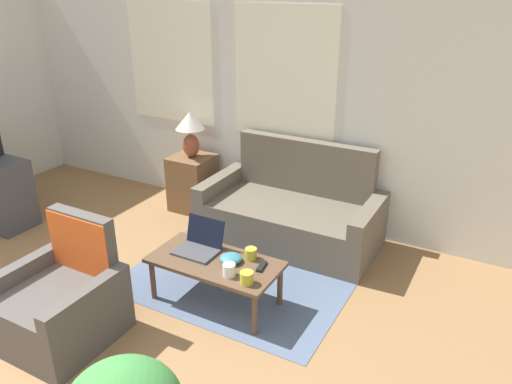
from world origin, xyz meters
TOP-DOWN VIEW (x-y plane):
  - wall_back at (-0.00, 3.73)m, footprint 6.58×0.06m
  - rug at (0.84, 2.63)m, footprint 1.87×1.87m
  - couch at (0.93, 3.30)m, footprint 1.72×0.85m
  - armchair at (0.09, 1.18)m, footprint 0.76×0.74m
  - side_table at (-0.34, 3.41)m, footprint 0.44×0.44m
  - table_lamp at (-0.34, 3.41)m, footprint 0.31×0.31m
  - coffee_table at (0.84, 2.03)m, footprint 1.04×0.52m
  - laptop at (0.65, 2.11)m, footprint 0.34×0.30m
  - cup_navy at (1.08, 2.19)m, footprint 0.09×0.09m
  - cup_yellow at (1.05, 1.90)m, footprint 0.10×0.10m
  - cup_white at (1.22, 1.88)m, footprint 0.10×0.10m
  - snack_bowl at (0.96, 2.08)m, footprint 0.17×0.17m
  - tv_remote at (1.21, 2.12)m, footprint 0.07×0.16m

SIDE VIEW (x-z plane):
  - rug at x=0.84m, z-range 0.00..0.01m
  - armchair at x=0.09m, z-range -0.18..0.70m
  - couch at x=0.93m, z-range -0.20..0.74m
  - side_table at x=-0.34m, z-range 0.00..0.62m
  - coffee_table at x=0.84m, z-range 0.15..0.53m
  - tv_remote at x=1.21m, z-range 0.38..0.40m
  - snack_bowl at x=0.96m, z-range 0.38..0.44m
  - cup_navy at x=1.08m, z-range 0.38..0.47m
  - cup_white at x=1.22m, z-range 0.38..0.48m
  - cup_yellow at x=1.05m, z-range 0.38..0.48m
  - laptop at x=0.65m, z-range 0.31..0.56m
  - table_lamp at x=-0.34m, z-range 0.68..1.18m
  - wall_back at x=0.00m, z-range 0.01..2.61m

